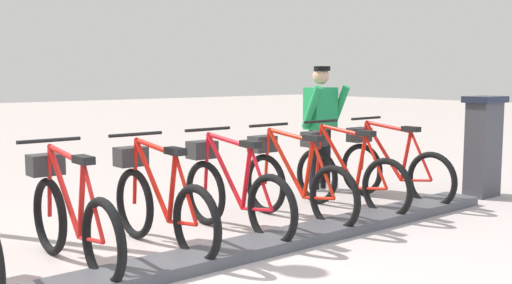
% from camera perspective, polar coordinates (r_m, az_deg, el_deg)
% --- Properties ---
extents(ground_plane, '(60.00, 60.00, 0.00)m').
position_cam_1_polar(ground_plane, '(4.74, -11.81, -12.85)').
color(ground_plane, '#AEA09B').
extents(dock_rail_base, '(0.44, 8.92, 0.10)m').
position_cam_1_polar(dock_rail_base, '(4.72, -11.83, -12.27)').
color(dock_rail_base, '#47474C').
rests_on(dock_rail_base, ground).
extents(payment_kiosk, '(0.36, 0.52, 1.28)m').
position_cam_1_polar(payment_kiosk, '(8.16, 20.73, -0.23)').
color(payment_kiosk, '#38383D').
rests_on(payment_kiosk, ground).
extents(bike_docked_0, '(1.72, 0.54, 1.02)m').
position_cam_1_polar(bike_docked_0, '(7.57, 12.58, -2.27)').
color(bike_docked_0, black).
rests_on(bike_docked_0, ground).
extents(bike_docked_1, '(1.72, 0.54, 1.02)m').
position_cam_1_polar(bike_docked_1, '(6.96, 8.43, -2.94)').
color(bike_docked_1, black).
rests_on(bike_docked_1, ground).
extents(bike_docked_2, '(1.72, 0.54, 1.02)m').
position_cam_1_polar(bike_docked_2, '(6.39, 3.51, -3.72)').
color(bike_docked_2, black).
rests_on(bike_docked_2, ground).
extents(bike_docked_3, '(1.72, 0.54, 1.02)m').
position_cam_1_polar(bike_docked_3, '(5.87, -2.34, -4.61)').
color(bike_docked_3, black).
rests_on(bike_docked_3, ground).
extents(bike_docked_4, '(1.72, 0.54, 1.02)m').
position_cam_1_polar(bike_docked_4, '(5.44, -9.23, -5.60)').
color(bike_docked_4, black).
rests_on(bike_docked_4, ground).
extents(bike_docked_5, '(1.72, 0.54, 1.02)m').
position_cam_1_polar(bike_docked_5, '(5.09, -17.22, -6.63)').
color(bike_docked_5, black).
rests_on(bike_docked_5, ground).
extents(worker_near_rack, '(0.46, 0.62, 1.66)m').
position_cam_1_polar(worker_near_rack, '(8.09, 6.17, 1.82)').
color(worker_near_rack, white).
rests_on(worker_near_rack, ground).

